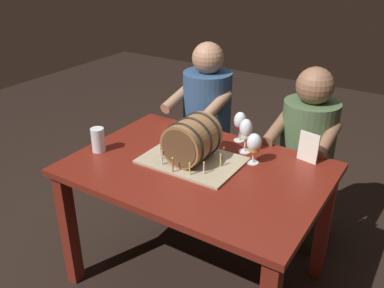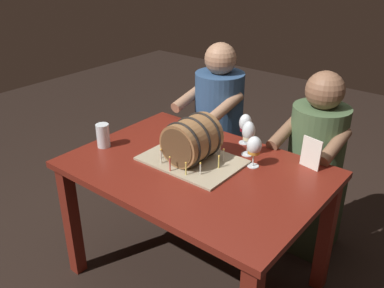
# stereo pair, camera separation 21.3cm
# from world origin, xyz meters

# --- Properties ---
(ground_plane) EXTENTS (8.00, 8.00, 0.00)m
(ground_plane) POSITION_xyz_m (0.00, 0.00, 0.00)
(ground_plane) COLOR black
(dining_table) EXTENTS (1.29, 0.90, 0.74)m
(dining_table) POSITION_xyz_m (0.00, 0.00, 0.63)
(dining_table) COLOR maroon
(dining_table) RESTS_ON ground
(barrel_cake) EXTENTS (0.50, 0.36, 0.25)m
(barrel_cake) POSITION_xyz_m (-0.05, 0.03, 0.85)
(barrel_cake) COLOR tan
(barrel_cake) RESTS_ON dining_table
(wine_glass_amber) EXTENTS (0.08, 0.08, 0.17)m
(wine_glass_amber) POSITION_xyz_m (0.22, 0.19, 0.85)
(wine_glass_amber) COLOR white
(wine_glass_amber) RESTS_ON dining_table
(wine_glass_white) EXTENTS (0.07, 0.07, 0.19)m
(wine_glass_white) POSITION_xyz_m (0.13, 0.28, 0.87)
(wine_glass_white) COLOR white
(wine_glass_white) RESTS_ON dining_table
(wine_glass_red) EXTENTS (0.07, 0.07, 0.18)m
(wine_glass_red) POSITION_xyz_m (0.04, 0.39, 0.86)
(wine_glass_red) COLOR white
(wine_glass_red) RESTS_ON dining_table
(beer_pint) EXTENTS (0.07, 0.07, 0.13)m
(beer_pint) POSITION_xyz_m (-0.55, -0.14, 0.80)
(beer_pint) COLOR white
(beer_pint) RESTS_ON dining_table
(menu_card) EXTENTS (0.11, 0.04, 0.16)m
(menu_card) POSITION_xyz_m (0.45, 0.36, 0.82)
(menu_card) COLOR silver
(menu_card) RESTS_ON dining_table
(person_seated_left) EXTENTS (0.37, 0.45, 1.20)m
(person_seated_left) POSITION_xyz_m (-0.35, 0.69, 0.55)
(person_seated_left) COLOR #1B2D46
(person_seated_left) RESTS_ON ground
(person_seated_right) EXTENTS (0.37, 0.46, 1.15)m
(person_seated_right) POSITION_xyz_m (0.35, 0.69, 0.53)
(person_seated_right) COLOR #2A3A24
(person_seated_right) RESTS_ON ground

